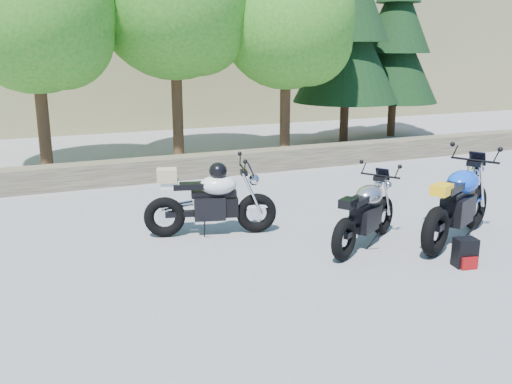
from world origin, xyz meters
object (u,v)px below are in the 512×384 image
at_px(blue_bike, 458,204).
at_px(backpack, 465,253).
at_px(silver_bike, 365,215).
at_px(white_bike, 210,200).

relative_size(blue_bike, backpack, 5.50).
xyz_separation_m(silver_bike, backpack, (0.80, -1.24, -0.30)).
bearing_deg(backpack, silver_bike, 132.92).
bearing_deg(white_bike, backpack, -29.72).
bearing_deg(backpack, blue_bike, 64.91).
height_order(white_bike, backpack, white_bike).
distance_m(white_bike, backpack, 3.85).
bearing_deg(blue_bike, white_bike, 124.70).
distance_m(silver_bike, backpack, 1.51).
bearing_deg(blue_bike, backpack, -153.04).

